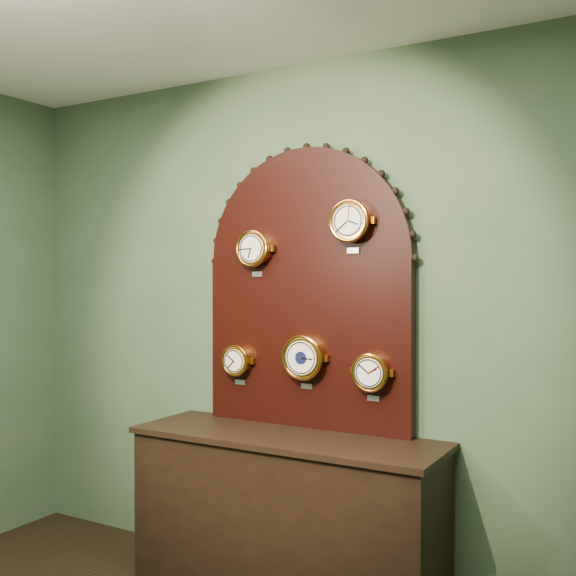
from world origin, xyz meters
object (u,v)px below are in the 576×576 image
Objects in this scene: shop_counter at (286,518)px; hygrometer at (237,360)px; roman_clock at (254,249)px; tide_clock at (371,372)px; display_board at (306,279)px; barometer at (304,357)px; arabic_clock at (350,221)px.

shop_counter is 6.99× the size of hygrometer.
tide_clock is at bearing 0.02° from roman_clock.
shop_counter is 1.05× the size of display_board.
barometer reaches higher than shop_counter.
arabic_clock is 1.19× the size of hygrometer.
hygrometer reaches higher than shop_counter.
display_board is 5.21× the size of barometer.
arabic_clock is (0.29, 0.15, 1.52)m from shop_counter.
roman_clock is at bearing 152.18° from shop_counter.
arabic_clock reaches higher than hygrometer.
shop_counter is 0.83m from barometer.
shop_counter is at bearing -152.04° from arabic_clock.
arabic_clock is at bearing 27.96° from shop_counter.
display_board is 6.13× the size of tide_clock.
tide_clock is at bearing 0.32° from arabic_clock.
arabic_clock is at bearing 0.14° from barometer.
roman_clock is 1.03× the size of tide_clock.
display_board reaches higher than roman_clock.
roman_clock is 0.94× the size of arabic_clock.
hygrometer is 0.92× the size of tide_clock.
display_board is 0.62m from hygrometer.
tide_clock is at bearing 20.94° from shop_counter.
shop_counter is 1.43m from roman_clock.
roman_clock is at bearing 179.96° from arabic_clock.
tide_clock is at bearing 0.19° from barometer.
display_board is 0.62m from tide_clock.
arabic_clock reaches higher than barometer.
roman_clock reaches higher than hygrometer.
arabic_clock is (0.58, -0.00, 0.13)m from roman_clock.
arabic_clock reaches higher than tide_clock.
shop_counter is at bearing -97.27° from barometer.
barometer is 1.18× the size of tide_clock.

